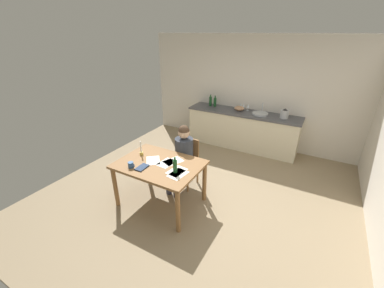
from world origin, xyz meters
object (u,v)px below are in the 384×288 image
object	(u,v)px
bottle_vinegar	(215,102)
wine_glass_by_kettle	(244,106)
person_seated	(182,154)
dining_table	(160,169)
wine_bottle_on_table	(175,166)
coffee_mug	(131,165)
chair_at_table	(187,160)
candlestick	(141,151)
book_magazine	(142,167)
wine_glass_near_sink	(248,106)
mixing_bowl	(239,108)
stovetop_kettle	(284,114)
bottle_oil	(210,101)
wine_glass_back_left	(241,105)
sink_unit	(260,113)

from	to	relation	value
bottle_vinegar	wine_glass_by_kettle	distance (m)	0.73
bottle_vinegar	person_seated	bearing A→B (deg)	-79.85
dining_table	wine_bottle_on_table	xyz separation A→B (m)	(0.36, -0.09, 0.21)
wine_bottle_on_table	coffee_mug	bearing A→B (deg)	-162.09
chair_at_table	bottle_vinegar	world-z (taller)	bottle_vinegar
candlestick	book_magazine	world-z (taller)	candlestick
wine_glass_near_sink	mixing_bowl	bearing A→B (deg)	-154.61
dining_table	wine_glass_near_sink	xyz separation A→B (m)	(0.50, 2.91, 0.36)
bottle_vinegar	stovetop_kettle	distance (m)	1.71
wine_bottle_on_table	dining_table	bearing A→B (deg)	165.31
chair_at_table	wine_glass_by_kettle	bearing A→B (deg)	81.94
person_seated	bottle_oil	world-z (taller)	person_seated
person_seated	bottle_vinegar	xyz separation A→B (m)	(-0.41, 2.28, 0.34)
bottle_oil	wine_glass_near_sink	size ratio (longest dim) A/B	1.85
wine_bottle_on_table	mixing_bowl	bearing A→B (deg)	90.82
bottle_vinegar	wine_glass_back_left	size ratio (longest dim) A/B	1.76
person_seated	wine_bottle_on_table	world-z (taller)	person_seated
wine_glass_back_left	dining_table	bearing A→B (deg)	-96.32
candlestick	mixing_bowl	distance (m)	2.84
person_seated	bottle_vinegar	world-z (taller)	person_seated
coffee_mug	wine_glass_by_kettle	distance (m)	3.30
coffee_mug	candlestick	xyz separation A→B (m)	(-0.13, 0.39, 0.02)
coffee_mug	stovetop_kettle	bearing A→B (deg)	61.52
dining_table	coffee_mug	bearing A→B (deg)	-134.09
chair_at_table	wine_glass_near_sink	world-z (taller)	wine_glass_near_sink
sink_unit	wine_glass_near_sink	xyz separation A→B (m)	(-0.34, 0.15, 0.09)
person_seated	stovetop_kettle	bearing A→B (deg)	59.47
person_seated	stovetop_kettle	size ratio (longest dim) A/B	5.43
candlestick	wine_bottle_on_table	distance (m)	0.81
book_magazine	wine_glass_by_kettle	world-z (taller)	wine_glass_by_kettle
dining_table	chair_at_table	distance (m)	0.74
sink_unit	bottle_oil	distance (m)	1.32
mixing_bowl	bottle_vinegar	bearing A→B (deg)	177.72
dining_table	book_magazine	bearing A→B (deg)	-121.37
chair_at_table	stovetop_kettle	size ratio (longest dim) A/B	4.01
mixing_bowl	wine_glass_near_sink	distance (m)	0.21
sink_unit	coffee_mug	bearing A→B (deg)	-110.38
bottle_oil	wine_glass_back_left	size ratio (longest dim) A/B	1.85
bottle_vinegar	candlestick	bearing A→B (deg)	-91.89
candlestick	mixing_bowl	bearing A→B (deg)	74.73
candlestick	bottle_vinegar	size ratio (longest dim) A/B	0.92
person_seated	wine_glass_by_kettle	world-z (taller)	person_seated
book_magazine	wine_glass_near_sink	bearing A→B (deg)	77.16
book_magazine	stovetop_kettle	bearing A→B (deg)	62.04
wine_glass_near_sink	person_seated	bearing A→B (deg)	-100.41
dining_table	chair_at_table	world-z (taller)	chair_at_table
book_magazine	wine_glass_near_sink	size ratio (longest dim) A/B	1.39
chair_at_table	person_seated	world-z (taller)	person_seated
wine_bottle_on_table	wine_glass_by_kettle	world-z (taller)	wine_glass_by_kettle
book_magazine	bottle_vinegar	world-z (taller)	bottle_vinegar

